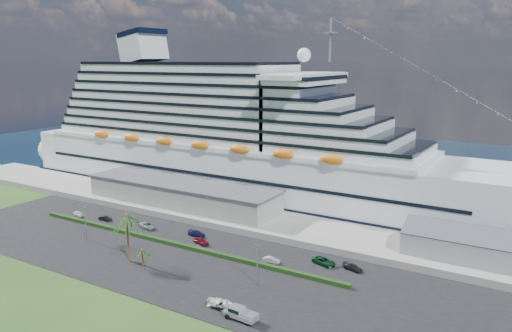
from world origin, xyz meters
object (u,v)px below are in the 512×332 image
Objects in this scene: cruise_ship at (236,142)px; parked_car_3 at (197,234)px; pickup_truck at (240,313)px; boat_trailer at (220,302)px.

cruise_ship reaches higher than parked_car_3.
cruise_ship is 40.94× the size of parked_car_3.
pickup_truck reaches higher than boat_trailer.
pickup_truck is at bearing -15.96° from boat_trailer.
boat_trailer is at bearing 164.04° from pickup_truck.
pickup_truck is (45.67, -68.41, -15.41)m from cruise_ship.
parked_car_3 is at bearing 137.75° from pickup_truck.
cruise_ship is 79.78m from boat_trailer.
parked_car_3 is 37.22m from boat_trailer.
cruise_ship is 30.99× the size of pickup_truck.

